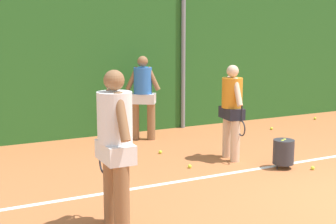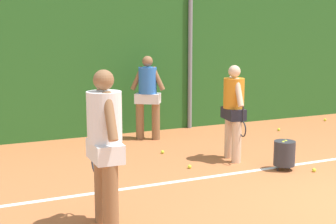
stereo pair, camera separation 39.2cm
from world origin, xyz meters
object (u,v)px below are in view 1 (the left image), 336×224
Objects in this scene: tennis_ball_7 at (190,166)px; tennis_ball_2 at (315,118)px; tennis_ball_3 at (160,152)px; ball_hopper at (283,152)px; tennis_ball_6 at (271,128)px; player_backcourt_far at (143,93)px; player_foreground_near at (115,142)px; tennis_ball_4 at (313,168)px; player_midcourt at (232,107)px.

tennis_ball_2 is at bearing 25.03° from tennis_ball_7.
tennis_ball_7 is (0.03, -1.10, 0.00)m from tennis_ball_3.
ball_hopper is 3.19m from tennis_ball_6.
player_backcourt_far is 1.60m from tennis_ball_3.
tennis_ball_3 is (2.00, 2.90, -1.04)m from player_foreground_near.
tennis_ball_4 is 1.00× the size of tennis_ball_6.
ball_hopper is 0.56m from tennis_ball_4.
tennis_ball_3 is 1.10m from tennis_ball_7.
tennis_ball_3 is (-1.46, 1.82, -0.26)m from ball_hopper.
tennis_ball_7 is (-0.96, -0.17, -0.93)m from player_midcourt.
player_midcourt is 2.32m from player_backcourt_far.
player_foreground_near is 3.67m from tennis_ball_3.
player_foreground_near is 2.91m from tennis_ball_7.
player_foreground_near is 4.70m from player_backcourt_far.
tennis_ball_4 is (1.64, -3.38, -0.97)m from player_backcourt_far.
player_foreground_near is 29.06× the size of tennis_ball_4.
ball_hopper is 7.78× the size of tennis_ball_2.
tennis_ball_6 is (5.30, 3.68, -1.04)m from player_foreground_near.
tennis_ball_3 is 2.82m from tennis_ball_4.
tennis_ball_2 is 1.00× the size of tennis_ball_4.
ball_hopper is at bearing -125.25° from tennis_ball_6.
ball_hopper is at bearing -51.30° from tennis_ball_3.
tennis_ball_3 and tennis_ball_7 have the same top height.
tennis_ball_2 is at bearing 40.24° from ball_hopper.
player_midcourt is at bearing 142.96° from player_backcourt_far.
tennis_ball_4 is (3.84, 0.77, -1.04)m from player_foreground_near.
tennis_ball_7 is (2.03, 1.80, -1.04)m from player_foreground_near.
tennis_ball_7 is (-1.43, 0.72, -0.26)m from ball_hopper.
player_backcourt_far is at bearing 115.85° from tennis_ball_4.
player_midcourt is 3.37× the size of ball_hopper.
tennis_ball_2 and tennis_ball_6 have the same top height.
player_midcourt is 4.78m from tennis_ball_2.
tennis_ball_6 is at bearing 13.31° from tennis_ball_3.
tennis_ball_3 is at bearing 113.91° from player_backcourt_far.
tennis_ball_3 is at bearing 130.88° from tennis_ball_4.
player_foreground_near is 1.11× the size of player_midcourt.
player_backcourt_far is 3.40m from ball_hopper.
player_backcourt_far is at bearing -152.01° from player_midcourt.
player_backcourt_far is 27.16× the size of tennis_ball_6.
tennis_ball_7 is at bearing -47.36° from player_foreground_near.
player_foreground_near is 3.58m from player_midcourt.
tennis_ball_4 is (1.84, -2.13, 0.00)m from tennis_ball_3.
tennis_ball_2 is at bearing -146.52° from player_backcourt_far.
tennis_ball_7 is at bearing -88.44° from tennis_ball_3.
player_midcourt is 26.18× the size of tennis_ball_6.
player_backcourt_far is at bearing 80.78° from tennis_ball_3.
tennis_ball_3 is at bearing 91.56° from tennis_ball_7.
tennis_ball_4 is at bearing 148.98° from player_backcourt_far.
tennis_ball_7 is at bearing -150.14° from tennis_ball_6.
tennis_ball_3 is (-0.20, -1.25, -0.97)m from player_backcourt_far.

